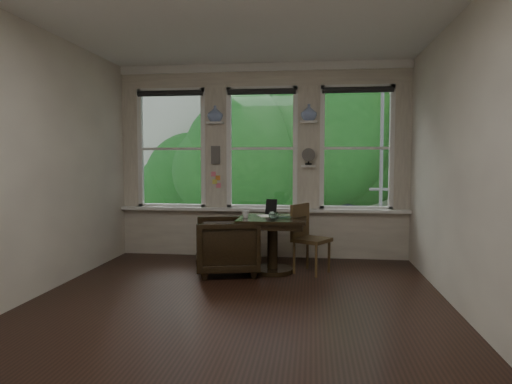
# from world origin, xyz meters

# --- Properties ---
(ground) EXTENTS (4.50, 4.50, 0.00)m
(ground) POSITION_xyz_m (0.00, 0.00, 0.00)
(ground) COLOR black
(ground) RESTS_ON ground
(ceiling) EXTENTS (4.50, 4.50, 0.00)m
(ceiling) POSITION_xyz_m (0.00, 0.00, 3.00)
(ceiling) COLOR silver
(ceiling) RESTS_ON ground
(wall_back) EXTENTS (4.50, 0.00, 4.50)m
(wall_back) POSITION_xyz_m (0.00, 2.25, 1.50)
(wall_back) COLOR beige
(wall_back) RESTS_ON ground
(wall_front) EXTENTS (4.50, 0.00, 4.50)m
(wall_front) POSITION_xyz_m (0.00, -2.25, 1.50)
(wall_front) COLOR beige
(wall_front) RESTS_ON ground
(wall_left) EXTENTS (0.00, 4.50, 4.50)m
(wall_left) POSITION_xyz_m (-2.25, 0.00, 1.50)
(wall_left) COLOR beige
(wall_left) RESTS_ON ground
(wall_right) EXTENTS (0.00, 4.50, 4.50)m
(wall_right) POSITION_xyz_m (2.25, 0.00, 1.50)
(wall_right) COLOR beige
(wall_right) RESTS_ON ground
(window_left) EXTENTS (1.10, 0.12, 1.90)m
(window_left) POSITION_xyz_m (-1.45, 2.25, 1.70)
(window_left) COLOR white
(window_left) RESTS_ON ground
(window_center) EXTENTS (1.10, 0.12, 1.90)m
(window_center) POSITION_xyz_m (0.00, 2.25, 1.70)
(window_center) COLOR white
(window_center) RESTS_ON ground
(window_right) EXTENTS (1.10, 0.12, 1.90)m
(window_right) POSITION_xyz_m (1.45, 2.25, 1.70)
(window_right) COLOR white
(window_right) RESTS_ON ground
(shelf_left) EXTENTS (0.26, 0.16, 0.03)m
(shelf_left) POSITION_xyz_m (-0.72, 2.15, 2.10)
(shelf_left) COLOR white
(shelf_left) RESTS_ON ground
(shelf_right) EXTENTS (0.26, 0.16, 0.03)m
(shelf_right) POSITION_xyz_m (0.72, 2.15, 2.10)
(shelf_right) COLOR white
(shelf_right) RESTS_ON ground
(intercom) EXTENTS (0.14, 0.06, 0.28)m
(intercom) POSITION_xyz_m (-0.72, 2.18, 1.60)
(intercom) COLOR #59544F
(intercom) RESTS_ON ground
(sticky_notes) EXTENTS (0.16, 0.01, 0.24)m
(sticky_notes) POSITION_xyz_m (-0.72, 2.19, 1.25)
(sticky_notes) COLOR pink
(sticky_notes) RESTS_ON ground
(desk_fan) EXTENTS (0.20, 0.20, 0.24)m
(desk_fan) POSITION_xyz_m (0.72, 2.13, 1.53)
(desk_fan) COLOR #59544F
(desk_fan) RESTS_ON ground
(vase_left) EXTENTS (0.24, 0.24, 0.25)m
(vase_left) POSITION_xyz_m (-0.72, 2.15, 2.24)
(vase_left) COLOR white
(vase_left) RESTS_ON shelf_left
(vase_right) EXTENTS (0.24, 0.24, 0.25)m
(vase_right) POSITION_xyz_m (0.72, 2.15, 2.24)
(vase_right) COLOR white
(vase_right) RESTS_ON shelf_right
(table) EXTENTS (0.90, 0.90, 0.75)m
(table) POSITION_xyz_m (0.26, 1.20, 0.38)
(table) COLOR black
(table) RESTS_ON ground
(armchair_left) EXTENTS (0.99, 0.97, 0.75)m
(armchair_left) POSITION_xyz_m (-0.35, 1.07, 0.38)
(armchair_left) COLOR black
(armchair_left) RESTS_ON ground
(cushion_red) EXTENTS (0.45, 0.45, 0.06)m
(cushion_red) POSITION_xyz_m (-0.35, 1.07, 0.45)
(cushion_red) COLOR maroon
(cushion_red) RESTS_ON armchair_left
(side_chair_right) EXTENTS (0.58, 0.58, 0.92)m
(side_chair_right) POSITION_xyz_m (0.79, 1.23, 0.46)
(side_chair_right) COLOR #442F18
(side_chair_right) RESTS_ON ground
(laptop) EXTENTS (0.37, 0.33, 0.02)m
(laptop) POSITION_xyz_m (0.36, 1.08, 0.76)
(laptop) COLOR black
(laptop) RESTS_ON table
(mug) EXTENTS (0.12, 0.12, 0.10)m
(mug) POSITION_xyz_m (-0.10, 1.13, 0.80)
(mug) COLOR white
(mug) RESTS_ON table
(drinking_glass) EXTENTS (0.16, 0.16, 0.10)m
(drinking_glass) POSITION_xyz_m (0.29, 0.95, 0.80)
(drinking_glass) COLOR white
(drinking_glass) RESTS_ON table
(tablet) EXTENTS (0.17, 0.11, 0.22)m
(tablet) POSITION_xyz_m (0.21, 1.51, 0.86)
(tablet) COLOR black
(tablet) RESTS_ON table
(papers) EXTENTS (0.31, 0.36, 0.00)m
(papers) POSITION_xyz_m (0.16, 1.35, 0.75)
(papers) COLOR silver
(papers) RESTS_ON table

